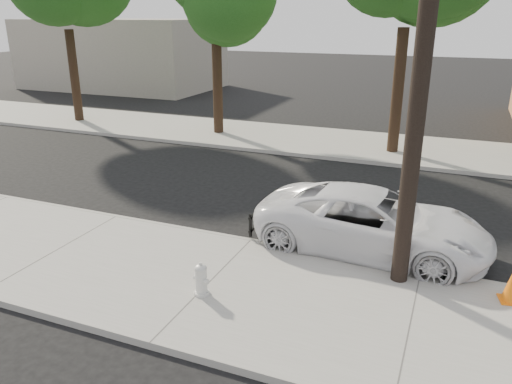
% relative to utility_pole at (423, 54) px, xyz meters
% --- Properties ---
extents(ground, '(120.00, 120.00, 0.00)m').
position_rel_utility_pole_xyz_m(ground, '(-3.60, 2.70, -4.70)').
color(ground, black).
rests_on(ground, ground).
extents(near_sidewalk, '(90.00, 4.40, 0.15)m').
position_rel_utility_pole_xyz_m(near_sidewalk, '(-3.60, -1.60, -4.62)').
color(near_sidewalk, gray).
rests_on(near_sidewalk, ground).
extents(far_sidewalk, '(90.00, 5.00, 0.15)m').
position_rel_utility_pole_xyz_m(far_sidewalk, '(-3.60, 11.20, -4.62)').
color(far_sidewalk, gray).
rests_on(far_sidewalk, ground).
extents(curb_near, '(90.00, 0.12, 0.16)m').
position_rel_utility_pole_xyz_m(curb_near, '(-3.60, 0.60, -4.62)').
color(curb_near, '#9E9B93').
rests_on(curb_near, ground).
extents(building_far, '(14.00, 8.00, 5.00)m').
position_rel_utility_pole_xyz_m(building_far, '(-23.60, 22.70, -2.20)').
color(building_far, gray).
rests_on(building_far, ground).
extents(utility_pole, '(1.40, 0.34, 9.00)m').
position_rel_utility_pole_xyz_m(utility_pole, '(0.00, 0.00, 0.00)').
color(utility_pole, black).
rests_on(utility_pole, near_sidewalk).
extents(police_cruiser, '(5.53, 2.77, 1.50)m').
position_rel_utility_pole_xyz_m(police_cruiser, '(-0.83, 1.39, -3.95)').
color(police_cruiser, white).
rests_on(police_cruiser, ground).
extents(fire_hydrant, '(0.35, 0.31, 0.65)m').
position_rel_utility_pole_xyz_m(fire_hydrant, '(-3.53, -2.09, -4.24)').
color(fire_hydrant, silver).
rests_on(fire_hydrant, near_sidewalk).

